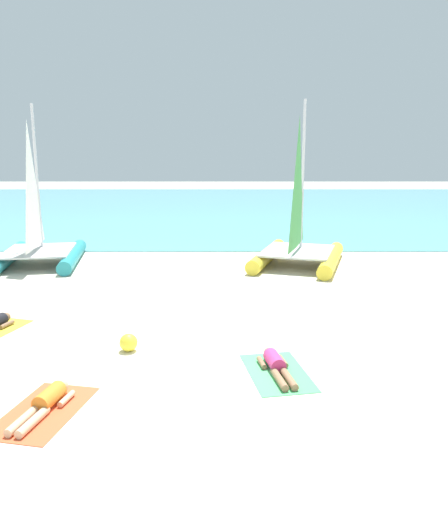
{
  "coord_description": "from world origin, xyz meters",
  "views": [
    {
      "loc": [
        0.05,
        -8.91,
        4.14
      ],
      "look_at": [
        0.0,
        5.56,
        1.2
      ],
      "focal_mm": 34.96,
      "sensor_mm": 36.0,
      "label": 1
    }
  ],
  "objects": [
    {
      "name": "sailboat_teal",
      "position": [
        -7.03,
        9.81,
        0.9
      ],
      "size": [
        3.64,
        5.03,
        6.03
      ],
      "rotation": [
        0.0,
        0.0,
        0.16
      ],
      "color": "teal",
      "rests_on": "ground"
    },
    {
      "name": "ocean_water",
      "position": [
        0.0,
        32.36,
        0.03
      ],
      "size": [
        120.0,
        40.0,
        0.05
      ],
      "primitive_type": "cube",
      "color": "#5BB2C1",
      "rests_on": "ground"
    },
    {
      "name": "sunbather_middle",
      "position": [
        -2.91,
        -1.33,
        0.13
      ],
      "size": [
        0.7,
        1.56,
        0.3
      ],
      "rotation": [
        0.0,
        0.0,
        -0.2
      ],
      "color": "orange",
      "rests_on": "towel_middle"
    },
    {
      "name": "sunbather_right",
      "position": [
        1.07,
        0.16,
        0.13
      ],
      "size": [
        0.67,
        1.56,
        0.3
      ],
      "rotation": [
        0.0,
        0.0,
        0.18
      ],
      "color": "#D83372",
      "rests_on": "towel_right"
    },
    {
      "name": "beach_ball",
      "position": [
        -2.0,
        1.19,
        0.19
      ],
      "size": [
        0.39,
        0.39,
        0.39
      ],
      "primitive_type": "sphere",
      "color": "yellow",
      "rests_on": "ground"
    },
    {
      "name": "towel_right",
      "position": [
        1.08,
        0.1,
        0.01
      ],
      "size": [
        1.42,
        2.06,
        0.01
      ],
      "primitive_type": "cube",
      "rotation": [
        0.0,
        0.0,
        0.18
      ],
      "color": "#4CB266",
      "rests_on": "ground"
    },
    {
      "name": "towel_middle",
      "position": [
        -2.92,
        -1.39,
        0.01
      ],
      "size": [
        1.45,
        2.08,
        0.01
      ],
      "primitive_type": "cube",
      "rotation": [
        0.0,
        0.0,
        -0.2
      ],
      "color": "#EA5933",
      "rests_on": "ground"
    },
    {
      "name": "sailboat_yellow",
      "position": [
        2.87,
        9.71,
        0.92
      ],
      "size": [
        4.29,
        5.42,
        6.17
      ],
      "rotation": [
        0.0,
        0.0,
        -0.3
      ],
      "color": "yellow",
      "rests_on": "ground"
    },
    {
      "name": "ground_plane",
      "position": [
        0.0,
        10.0,
        0.0
      ],
      "size": [
        120.0,
        120.0,
        0.0
      ],
      "primitive_type": "plane",
      "color": "beige"
    }
  ]
}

